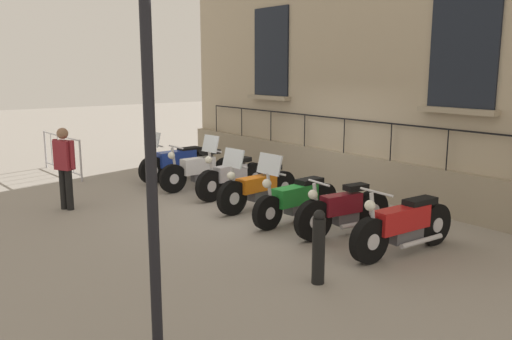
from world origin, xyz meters
name	(u,v)px	position (x,y,z in m)	size (l,w,h in m)	color
ground_plane	(264,207)	(0.00, 0.00, 0.00)	(60.00, 60.00, 0.00)	gray
building_facade	(360,26)	(-2.69, 0.00, 3.70)	(0.82, 12.38, 7.66)	tan
motorcycle_blue	(178,162)	(0.07, -3.42, 0.46)	(2.17, 0.75, 1.28)	black
motorcycle_white	(199,170)	(0.13, -2.27, 0.43)	(2.11, 0.60, 1.06)	black
motorcycle_silver	(231,177)	(0.01, -1.14, 0.43)	(1.96, 0.54, 1.41)	black
motorcycle_orange	(258,188)	(0.17, 0.00, 0.43)	(2.07, 0.64, 1.29)	black
motorcycle_green	(296,200)	(0.18, 1.16, 0.42)	(2.09, 0.66, 1.34)	black
motorcycle_maroon	(343,211)	(0.07, 2.21, 0.41)	(1.96, 0.56, 0.98)	black
motorcycle_red	(403,226)	(0.01, 3.40, 0.43)	(2.14, 0.61, 1.06)	black
lamppost	(149,103)	(4.46, 4.01, 2.50)	(0.31, 1.01, 3.85)	black
crowd_barrier	(62,153)	(2.12, -5.96, 0.57)	(0.18, 2.51, 1.05)	#B7B7BF
bollard	(319,247)	(1.83, 3.43, 0.50)	(0.17, 0.17, 1.00)	black
pedestrian_standing	(65,164)	(3.21, -2.30, 0.92)	(0.36, 0.48, 1.64)	black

